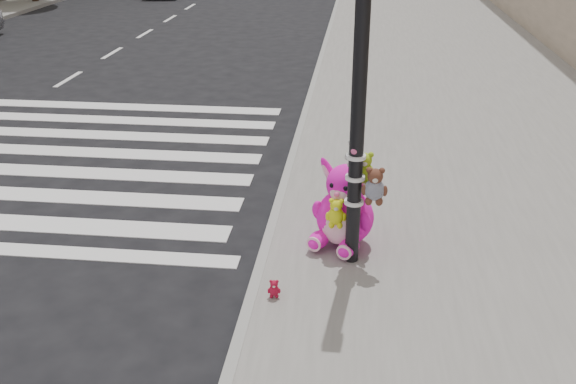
# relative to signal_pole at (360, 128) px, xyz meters

# --- Properties ---
(ground) EXTENTS (120.00, 120.00, 0.00)m
(ground) POSITION_rel_signal_pole_xyz_m (-2.63, -1.82, -1.77)
(ground) COLOR black
(ground) RESTS_ON ground
(sidewalk_near) EXTENTS (7.00, 80.00, 0.14)m
(sidewalk_near) POSITION_rel_signal_pole_xyz_m (2.37, 8.18, -1.70)
(sidewalk_near) COLOR slate
(sidewalk_near) RESTS_ON ground
(curb_edge) EXTENTS (0.12, 80.00, 0.15)m
(curb_edge) POSITION_rel_signal_pole_xyz_m (-1.08, 8.18, -1.70)
(curb_edge) COLOR gray
(curb_edge) RESTS_ON ground
(signal_pole) EXTENTS (0.70, 0.50, 4.00)m
(signal_pole) POSITION_rel_signal_pole_xyz_m (0.00, 0.00, 0.00)
(signal_pole) COLOR black
(signal_pole) RESTS_ON sidewalk_near
(pink_bunny) EXTENTS (0.92, 0.99, 1.10)m
(pink_bunny) POSITION_rel_signal_pole_xyz_m (-0.14, 0.35, -1.18)
(pink_bunny) COLOR #FF15C3
(pink_bunny) RESTS_ON sidewalk_near
(red_teddy) EXTENTS (0.15, 0.11, 0.21)m
(red_teddy) POSITION_rel_signal_pole_xyz_m (-0.83, -0.90, -1.52)
(red_teddy) COLOR #AE112E
(red_teddy) RESTS_ON sidewalk_near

